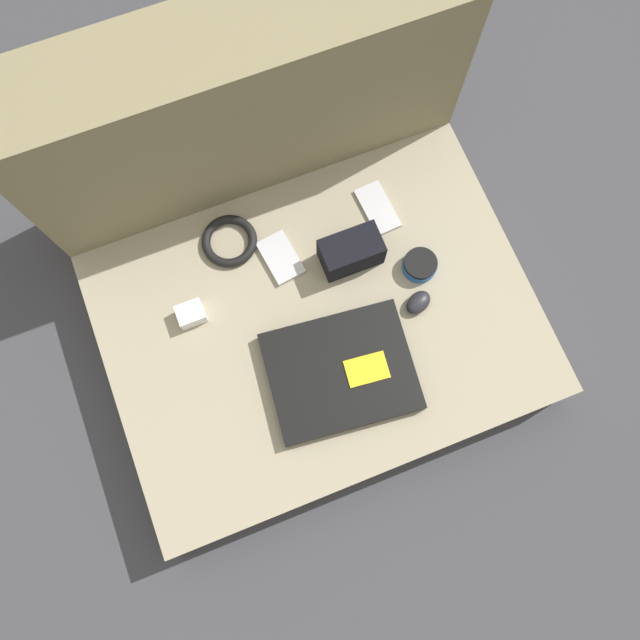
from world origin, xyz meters
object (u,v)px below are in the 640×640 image
(computer_mouse, at_px, (418,302))
(laptop, at_px, (341,372))
(camera_pouch, at_px, (351,252))
(speaker_puck, at_px, (420,265))
(phone_silver, at_px, (281,258))
(charger_brick, at_px, (191,314))
(phone_black, at_px, (378,208))

(computer_mouse, bearing_deg, laptop, 177.46)
(camera_pouch, bearing_deg, speaker_puck, -29.51)
(laptop, height_order, speaker_puck, same)
(phone_silver, height_order, charger_brick, charger_brick)
(computer_mouse, height_order, camera_pouch, camera_pouch)
(computer_mouse, distance_m, charger_brick, 0.51)
(charger_brick, bearing_deg, camera_pouch, -0.09)
(computer_mouse, relative_size, charger_brick, 1.27)
(computer_mouse, relative_size, phone_silver, 0.61)
(phone_silver, bearing_deg, computer_mouse, -48.52)
(speaker_puck, distance_m, charger_brick, 0.52)
(speaker_puck, distance_m, camera_pouch, 0.16)
(speaker_puck, relative_size, phone_black, 0.60)
(computer_mouse, xyz_separation_m, camera_pouch, (-0.10, 0.16, 0.03))
(laptop, bearing_deg, phone_black, 61.88)
(computer_mouse, distance_m, phone_silver, 0.33)
(speaker_puck, distance_m, phone_silver, 0.32)
(computer_mouse, xyz_separation_m, charger_brick, (-0.48, 0.16, 0.00))
(phone_silver, relative_size, charger_brick, 2.08)
(camera_pouch, distance_m, charger_brick, 0.38)
(speaker_puck, xyz_separation_m, camera_pouch, (-0.14, 0.08, 0.02))
(laptop, relative_size, phone_black, 2.58)
(laptop, bearing_deg, computer_mouse, 26.72)
(laptop, relative_size, computer_mouse, 4.48)
(phone_silver, xyz_separation_m, charger_brick, (-0.23, -0.06, 0.01))
(laptop, distance_m, charger_brick, 0.35)
(laptop, height_order, phone_black, laptop)
(phone_silver, bearing_deg, speaker_puck, -32.88)
(phone_silver, bearing_deg, laptop, -92.12)
(laptop, height_order, charger_brick, charger_brick)
(phone_black, height_order, camera_pouch, camera_pouch)
(laptop, height_order, camera_pouch, camera_pouch)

